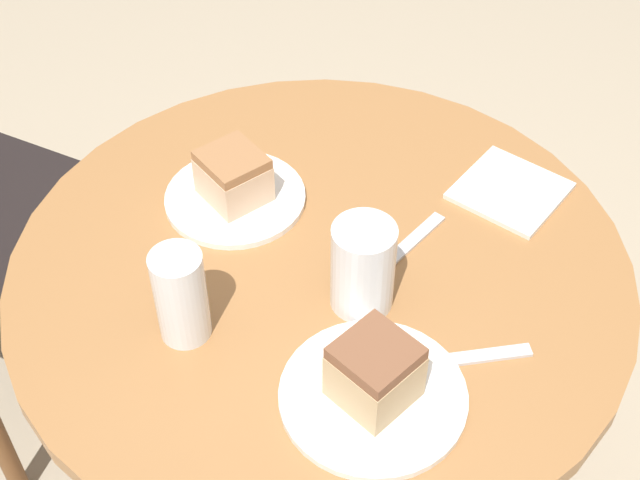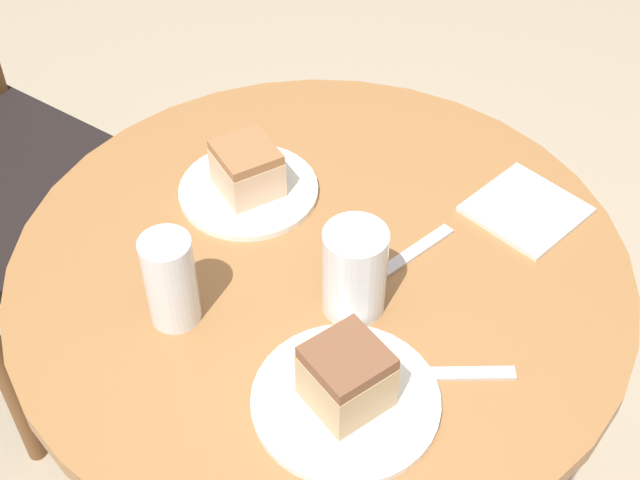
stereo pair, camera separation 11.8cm
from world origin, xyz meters
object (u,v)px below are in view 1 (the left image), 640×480
object	(u,v)px
plate_near	(373,396)
glass_water	(363,271)
plate_far	(235,198)
cake_slice_near	(375,372)
cake_slice_far	(233,176)
glass_lemonade	(182,300)

from	to	relation	value
plate_near	glass_water	xyz separation A→B (m)	(0.12, 0.10, 0.05)
plate_far	cake_slice_near	bearing A→B (deg)	-116.77
cake_slice_near	plate_far	bearing A→B (deg)	63.23
glass_water	plate_near	bearing A→B (deg)	-141.71
plate_near	cake_slice_near	xyz separation A→B (m)	(0.00, 0.00, 0.05)
cake_slice_far	glass_lemonade	world-z (taller)	glass_lemonade
plate_far	glass_lemonade	xyz separation A→B (m)	(-0.23, -0.10, 0.05)
plate_near	cake_slice_far	size ratio (longest dim) A/B	2.08
plate_near	glass_lemonade	size ratio (longest dim) A/B	1.68
plate_near	cake_slice_far	bearing A→B (deg)	63.23
plate_near	glass_lemonade	bearing A→B (deg)	101.01
plate_far	cake_slice_near	world-z (taller)	cake_slice_near
cake_slice_near	cake_slice_far	world-z (taller)	cake_slice_near
plate_near	glass_water	bearing A→B (deg)	38.29
plate_far	glass_lemonade	size ratio (longest dim) A/B	1.54
plate_near	glass_lemonade	world-z (taller)	glass_lemonade
cake_slice_far	glass_water	distance (m)	0.26
glass_lemonade	glass_water	size ratio (longest dim) A/B	1.03
plate_near	cake_slice_far	world-z (taller)	cake_slice_far
plate_far	cake_slice_far	distance (m)	0.04
plate_near	plate_far	bearing A→B (deg)	63.23
plate_near	cake_slice_near	bearing A→B (deg)	0.00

